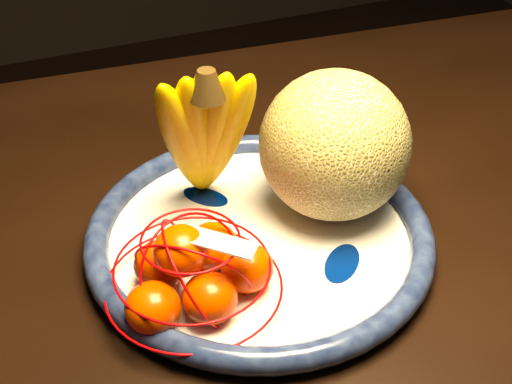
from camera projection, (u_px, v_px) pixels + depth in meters
name	position (u px, v px, depth m)	size (l,w,h in m)	color
dining_table	(333.00, 269.00, 0.89)	(1.63, 1.05, 0.78)	black
fruit_bowl	(259.00, 236.00, 0.79)	(0.39, 0.39, 0.03)	white
cantaloupe	(335.00, 145.00, 0.79)	(0.17, 0.17, 0.17)	olive
banana_bunch	(204.00, 129.00, 0.77)	(0.14, 0.13, 0.21)	#E2C100
mandarin_bag	(194.00, 272.00, 0.70)	(0.18, 0.18, 0.11)	#F44100
price_tag	(219.00, 242.00, 0.67)	(0.07, 0.03, 0.00)	white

